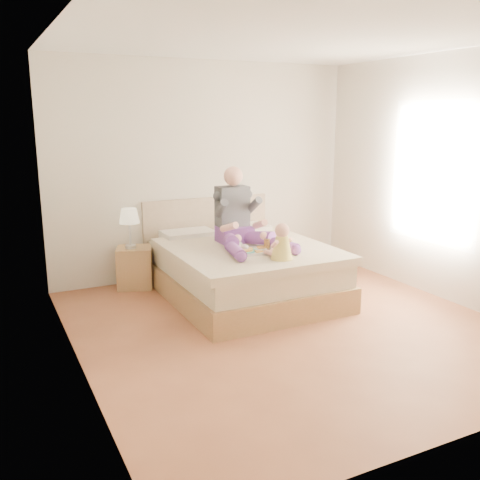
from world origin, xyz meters
name	(u,v)px	position (x,y,z in m)	size (l,w,h in m)	color
room	(300,172)	(0.08, 0.01, 1.51)	(4.02, 4.22, 2.71)	brown
bed	(241,268)	(0.00, 1.08, 0.32)	(1.70, 2.18, 1.00)	olive
nightstand	(135,267)	(-1.02, 1.88, 0.25)	(0.50, 0.48, 0.50)	olive
lamp	(129,218)	(-1.07, 1.85, 0.86)	(0.23, 0.23, 0.48)	silver
adult	(239,221)	(-0.03, 1.05, 0.87)	(0.75, 1.06, 0.89)	#733C97
tray	(253,249)	(-0.06, 0.66, 0.64)	(0.48, 0.40, 0.12)	silver
baby	(281,244)	(0.06, 0.29, 0.76)	(0.24, 0.33, 0.37)	#DEC746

